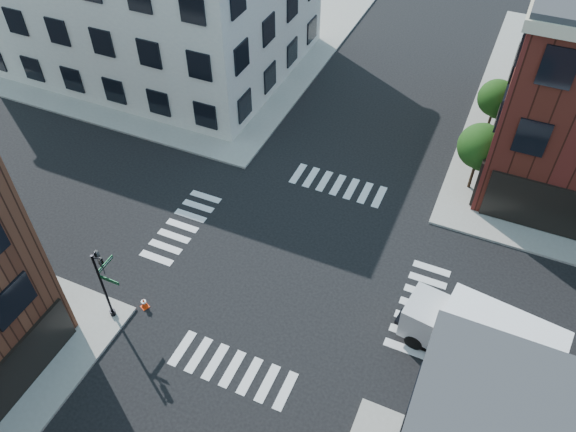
# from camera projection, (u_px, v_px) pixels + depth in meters

# --- Properties ---
(ground) EXTENTS (120.00, 120.00, 0.00)m
(ground) POSITION_uv_depth(u_px,v_px,m) (293.00, 263.00, 30.50)
(ground) COLOR black
(ground) RESTS_ON ground
(sidewalk_nw) EXTENTS (30.00, 30.00, 0.15)m
(sidewalk_nw) POSITION_uv_depth(u_px,v_px,m) (172.00, 25.00, 50.08)
(sidewalk_nw) COLOR gray
(sidewalk_nw) RESTS_ON ground
(tree_near) EXTENTS (2.69, 2.69, 4.49)m
(tree_near) POSITION_uv_depth(u_px,v_px,m) (481.00, 148.00, 32.55)
(tree_near) COLOR black
(tree_near) RESTS_ON ground
(tree_far) EXTENTS (2.43, 2.43, 4.07)m
(tree_far) POSITION_uv_depth(u_px,v_px,m) (497.00, 100.00, 36.63)
(tree_far) COLOR black
(tree_far) RESTS_ON ground
(signal_pole) EXTENTS (1.29, 1.24, 4.60)m
(signal_pole) POSITION_uv_depth(u_px,v_px,m) (104.00, 279.00, 26.10)
(signal_pole) COLOR black
(signal_pole) RESTS_ON ground
(box_truck) EXTENTS (7.30, 3.05, 3.23)m
(box_truck) POSITION_uv_depth(u_px,v_px,m) (483.00, 338.00, 25.19)
(box_truck) COLOR white
(box_truck) RESTS_ON ground
(traffic_cone) EXTENTS (0.48, 0.48, 0.67)m
(traffic_cone) POSITION_uv_depth(u_px,v_px,m) (144.00, 303.00, 28.22)
(traffic_cone) COLOR red
(traffic_cone) RESTS_ON ground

